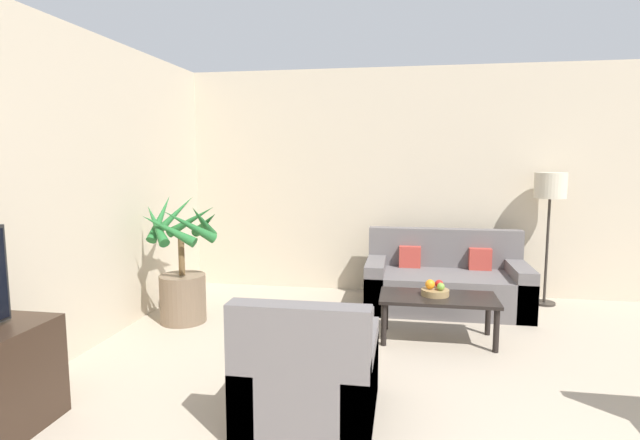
# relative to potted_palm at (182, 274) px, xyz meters

# --- Properties ---
(wall_back) EXTENTS (7.99, 0.06, 2.70)m
(wall_back) POSITION_rel_potted_palm_xyz_m (2.71, 1.55, 0.86)
(wall_back) COLOR beige
(wall_back) RESTS_ON ground_plane
(wall_left) EXTENTS (0.06, 7.32, 2.70)m
(wall_left) POSITION_rel_potted_palm_xyz_m (-0.51, -1.34, 0.86)
(wall_left) COLOR beige
(wall_left) RESTS_ON ground_plane
(potted_palm) EXTENTS (0.81, 0.81, 1.29)m
(potted_palm) POSITION_rel_potted_palm_xyz_m (0.00, 0.00, 0.00)
(potted_palm) COLOR brown
(potted_palm) RESTS_ON ground_plane
(sofa_loveseat) EXTENTS (1.71, 0.87, 0.84)m
(sofa_loveseat) POSITION_rel_potted_palm_xyz_m (2.62, 0.93, -0.21)
(sofa_loveseat) COLOR #605B5B
(sofa_loveseat) RESTS_ON ground_plane
(floor_lamp) EXTENTS (0.34, 0.34, 1.48)m
(floor_lamp) POSITION_rel_potted_palm_xyz_m (3.74, 1.25, 0.77)
(floor_lamp) COLOR #2D2823
(floor_lamp) RESTS_ON ground_plane
(coffee_table) EXTENTS (1.03, 0.52, 0.41)m
(coffee_table) POSITION_rel_potted_palm_xyz_m (2.48, -0.09, -0.13)
(coffee_table) COLOR black
(coffee_table) RESTS_ON ground_plane
(fruit_bowl) EXTENTS (0.25, 0.25, 0.06)m
(fruit_bowl) POSITION_rel_potted_palm_xyz_m (2.46, -0.07, -0.05)
(fruit_bowl) COLOR #997A4C
(fruit_bowl) RESTS_ON coffee_table
(apple_red) EXTENTS (0.08, 0.08, 0.08)m
(apple_red) POSITION_rel_potted_palm_xyz_m (2.49, -0.02, 0.01)
(apple_red) COLOR red
(apple_red) RESTS_ON fruit_bowl
(apple_green) EXTENTS (0.07, 0.07, 0.07)m
(apple_green) POSITION_rel_potted_palm_xyz_m (2.50, -0.10, 0.01)
(apple_green) COLOR olive
(apple_green) RESTS_ON fruit_bowl
(orange_fruit) EXTENTS (0.09, 0.09, 0.09)m
(orange_fruit) POSITION_rel_potted_palm_xyz_m (2.41, -0.07, 0.02)
(orange_fruit) COLOR orange
(orange_fruit) RESTS_ON fruit_bowl
(armchair) EXTENTS (0.80, 0.87, 0.84)m
(armchair) POSITION_rel_potted_palm_xyz_m (1.61, -1.64, -0.21)
(armchair) COLOR #605B5B
(armchair) RESTS_ON ground_plane
(ottoman) EXTENTS (0.56, 0.48, 0.41)m
(ottoman) POSITION_rel_potted_palm_xyz_m (1.66, -0.76, -0.28)
(ottoman) COLOR #605B5B
(ottoman) RESTS_ON ground_plane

